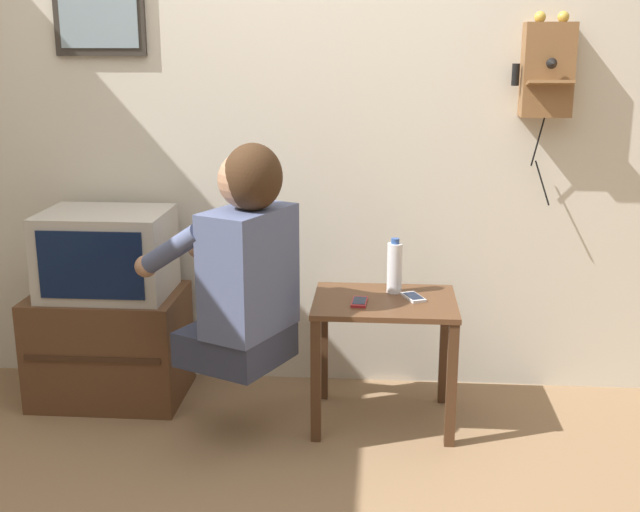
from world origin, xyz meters
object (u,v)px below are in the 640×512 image
at_px(television, 107,253).
at_px(person, 243,261).
at_px(cell_phone_spare, 413,297).
at_px(wall_phone_antique, 547,69).
at_px(cell_phone_held, 359,302).
at_px(water_bottle, 395,267).

bearing_deg(television, person, -26.71).
bearing_deg(television, cell_phone_spare, -5.12).
bearing_deg(wall_phone_antique, person, -155.64).
bearing_deg(cell_phone_spare, wall_phone_antique, 8.33).
height_order(television, cell_phone_held, television).
height_order(television, water_bottle, television).
relative_size(television, water_bottle, 2.30).
xyz_separation_m(wall_phone_antique, water_bottle, (-0.61, -0.25, -0.79)).
relative_size(cell_phone_spare, water_bottle, 0.59).
bearing_deg(cell_phone_spare, water_bottle, 111.33).
relative_size(person, cell_phone_spare, 6.33).
bearing_deg(television, wall_phone_antique, 6.61).
bearing_deg(cell_phone_spare, television, 151.44).
bearing_deg(cell_phone_held, person, -160.10).
height_order(person, wall_phone_antique, wall_phone_antique).
xyz_separation_m(television, water_bottle, (1.24, -0.04, -0.03)).
bearing_deg(cell_phone_spare, cell_phone_held, 176.40).
height_order(television, cell_phone_spare, television).
bearing_deg(cell_phone_held, television, 173.22).
distance_m(television, wall_phone_antique, 2.01).
bearing_deg(water_bottle, television, 178.19).
xyz_separation_m(cell_phone_spare, water_bottle, (-0.08, 0.08, 0.10)).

